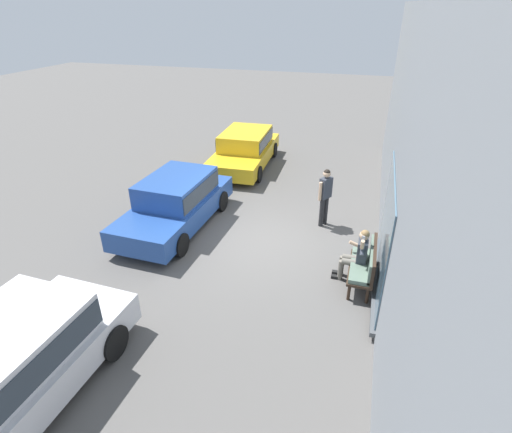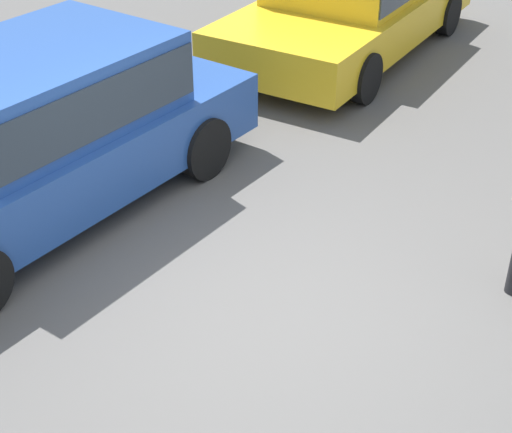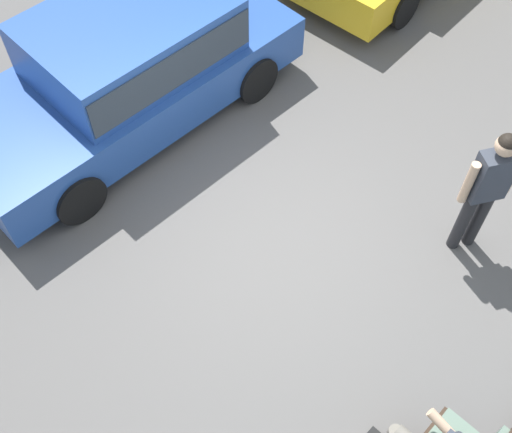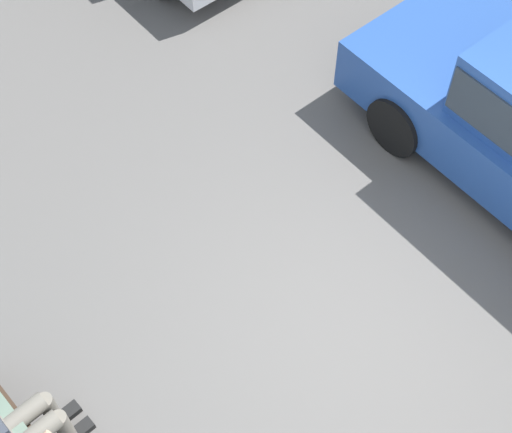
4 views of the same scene
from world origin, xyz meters
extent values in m
plane|color=#565451|center=(0.00, 0.00, 0.00)|extent=(60.00, 60.00, 0.00)
cylinder|color=#6B665B|center=(1.13, 2.57, 0.51)|extent=(0.15, 0.42, 0.15)
cylinder|color=#6B665B|center=(1.13, 2.36, 0.25)|extent=(0.12, 0.12, 0.51)
cube|color=black|center=(1.13, 2.28, 0.04)|extent=(0.10, 0.24, 0.07)
cylinder|color=#6B665B|center=(0.95, 2.36, 0.25)|extent=(0.12, 0.12, 0.51)
cube|color=black|center=(0.95, 2.28, 0.04)|extent=(0.10, 0.24, 0.07)
cylinder|color=black|center=(1.24, -1.67, 0.31)|extent=(0.62, 0.20, 0.62)
cylinder|color=black|center=(1.18, -3.36, 0.31)|extent=(0.62, 0.20, 0.62)
camera|label=1|loc=(8.97, 2.60, 5.74)|focal=28.00mm
camera|label=2|loc=(3.89, 2.60, 3.78)|focal=55.00mm
camera|label=3|loc=(2.90, 2.60, 5.94)|focal=45.00mm
camera|label=4|loc=(-1.45, 2.60, 6.02)|focal=55.00mm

